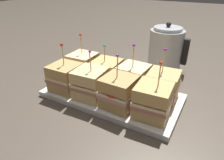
{
  "coord_description": "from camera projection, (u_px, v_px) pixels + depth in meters",
  "views": [
    {
      "loc": [
        0.28,
        -0.5,
        0.37
      ],
      "look_at": [
        0.0,
        0.0,
        0.07
      ],
      "focal_mm": 32.0,
      "sensor_mm": 36.0,
      "label": 1
    }
  ],
  "objects": [
    {
      "name": "sandwich_back_far_left",
      "position": [
        83.0,
        66.0,
        0.76
      ],
      "size": [
        0.1,
        0.1,
        0.17
      ],
      "color": "beige",
      "rests_on": "serving_platter"
    },
    {
      "name": "ground_plane",
      "position": [
        112.0,
        97.0,
        0.69
      ],
      "size": [
        6.0,
        6.0,
        0.0
      ],
      "primitive_type": "plane",
      "color": "#4C4238"
    },
    {
      "name": "sandwich_front_far_left",
      "position": [
        65.0,
        77.0,
        0.68
      ],
      "size": [
        0.1,
        0.1,
        0.16
      ],
      "color": "tan",
      "rests_on": "serving_platter"
    },
    {
      "name": "sandwich_front_center_right",
      "position": [
        119.0,
        92.0,
        0.59
      ],
      "size": [
        0.1,
        0.1,
        0.17
      ],
      "color": "tan",
      "rests_on": "serving_platter"
    },
    {
      "name": "sandwich_front_center_left",
      "position": [
        90.0,
        84.0,
        0.64
      ],
      "size": [
        0.1,
        0.1,
        0.16
      ],
      "color": "#DBB77A",
      "rests_on": "serving_platter"
    },
    {
      "name": "sandwich_front_far_right",
      "position": [
        153.0,
        101.0,
        0.55
      ],
      "size": [
        0.1,
        0.1,
        0.16
      ],
      "color": "tan",
      "rests_on": "serving_platter"
    },
    {
      "name": "sandwich_back_center_right",
      "position": [
        133.0,
        78.0,
        0.67
      ],
      "size": [
        0.1,
        0.1,
        0.17
      ],
      "color": "beige",
      "rests_on": "serving_platter"
    },
    {
      "name": "sandwich_back_center_left",
      "position": [
        107.0,
        72.0,
        0.72
      ],
      "size": [
        0.1,
        0.1,
        0.15
      ],
      "color": "tan",
      "rests_on": "serving_platter"
    },
    {
      "name": "serving_platter",
      "position": [
        112.0,
        95.0,
        0.68
      ],
      "size": [
        0.45,
        0.23,
        0.02
      ],
      "color": "silver",
      "rests_on": "ground_plane"
    },
    {
      "name": "sandwich_back_far_right",
      "position": [
        163.0,
        86.0,
        0.63
      ],
      "size": [
        0.1,
        0.1,
        0.17
      ],
      "color": "tan",
      "rests_on": "serving_platter"
    },
    {
      "name": "kettle_steel",
      "position": [
        166.0,
        50.0,
        0.85
      ],
      "size": [
        0.16,
        0.14,
        0.21
      ],
      "color": "#B7BABF",
      "rests_on": "ground_plane"
    }
  ]
}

